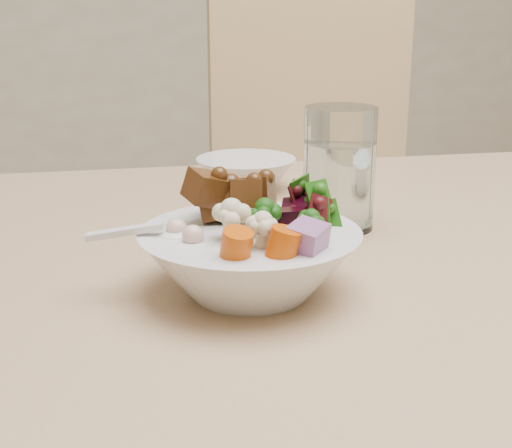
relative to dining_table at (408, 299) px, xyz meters
name	(u,v)px	position (x,y,z in m)	size (l,w,h in m)	color
dining_table	(408,299)	(0.00, 0.00, 0.00)	(1.55, 1.01, 0.68)	tan
chair_far	(327,190)	(0.22, 0.69, -0.06)	(0.49, 0.49, 0.97)	tan
food_bowl	(251,257)	(-0.21, -0.08, 0.10)	(0.19, 0.19, 0.10)	silver
soup_spoon	(164,235)	(-0.28, -0.07, 0.13)	(0.10, 0.05, 0.02)	silver
water_glass	(339,173)	(-0.06, 0.07, 0.13)	(0.08, 0.08, 0.14)	white
side_bowl	(246,174)	(-0.10, 0.26, 0.09)	(0.13, 0.13, 0.04)	silver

